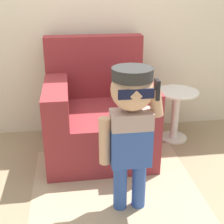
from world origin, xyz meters
TOP-DOWN VIEW (x-y plane):
  - ground_plane at (0.00, 0.00)m, footprint 10.00×10.00m
  - wall_back at (0.00, 0.67)m, footprint 10.00×0.05m
  - armchair at (0.10, 0.15)m, footprint 0.97×0.96m
  - person_child at (0.23, -0.75)m, footprint 0.44×0.33m
  - side_table at (0.91, 0.26)m, footprint 0.44×0.44m
  - rug at (0.16, -0.44)m, footprint 1.33×1.20m

SIDE VIEW (x-z plane):
  - ground_plane at x=0.00m, z-range 0.00..0.00m
  - rug at x=0.16m, z-range 0.00..0.01m
  - side_table at x=0.91m, z-range 0.05..0.59m
  - armchair at x=0.10m, z-range -0.17..0.90m
  - person_child at x=0.23m, z-range 0.18..1.24m
  - wall_back at x=0.00m, z-range 0.00..2.60m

